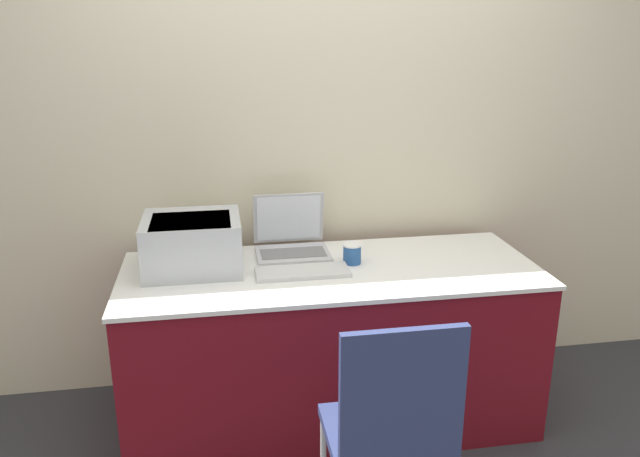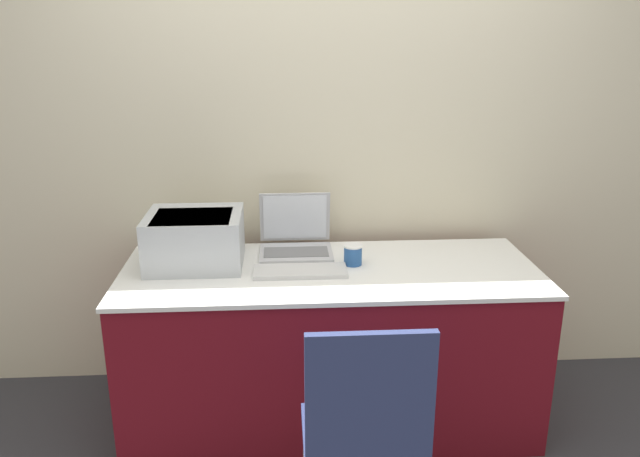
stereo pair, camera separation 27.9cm
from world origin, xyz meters
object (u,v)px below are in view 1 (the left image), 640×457
Objects in this scene: chair at (391,426)px; external_keyboard at (303,272)px; laptop_left at (291,240)px; coffee_cup at (352,253)px; printer at (192,242)px.

external_keyboard is at bearing 102.82° from chair.
chair reaches higher than external_keyboard.
external_keyboard is (0.01, -0.29, -0.05)m from laptop_left.
chair is (-0.06, -0.91, -0.29)m from coffee_cup.
external_keyboard is 0.44× the size of chair.
chair is at bearing -93.82° from coffee_cup.
coffee_cup reaches higher than external_keyboard.
chair is (0.20, -1.10, -0.30)m from laptop_left.
coffee_cup is 0.95m from chair.
coffee_cup is (0.24, 0.10, 0.04)m from external_keyboard.
chair reaches higher than coffee_cup.
printer reaches higher than external_keyboard.
external_keyboard is 4.38× the size of coffee_cup.
printer is at bearing -162.34° from laptop_left.
external_keyboard is at bearing -158.60° from coffee_cup.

